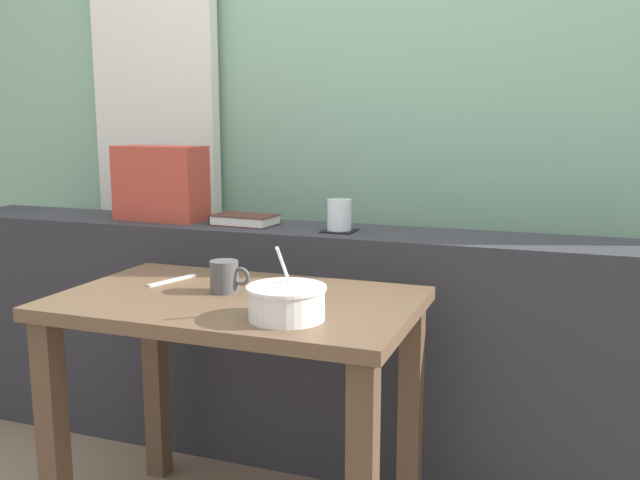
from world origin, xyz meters
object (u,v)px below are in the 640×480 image
coaster_square (339,231)px  juice_glass (339,217)px  soup_bowl (287,302)px  fork_utensil (172,280)px  breakfast_table (238,346)px  ceramic_mug (225,277)px  throw_pillow (161,183)px  closed_book (244,220)px

coaster_square → juice_glass: size_ratio=1.02×
soup_bowl → fork_utensil: size_ratio=1.09×
breakfast_table → juice_glass: bearing=77.2°
juice_glass → soup_bowl: juice_glass is taller
juice_glass → soup_bowl: (0.09, -0.64, -0.11)m
fork_utensil → soup_bowl: bearing=-10.3°
soup_bowl → ceramic_mug: size_ratio=1.63×
breakfast_table → throw_pillow: (-0.56, 0.53, 0.36)m
breakfast_table → fork_utensil: bearing=159.7°
coaster_square → soup_bowl: bearing=-82.2°
juice_glass → fork_utensil: bearing=-131.7°
juice_glass → coaster_square: bearing=0.0°
juice_glass → ceramic_mug: bearing=-109.2°
soup_bowl → coaster_square: bearing=97.8°
soup_bowl → breakfast_table: bearing=144.6°
juice_glass → breakfast_table: bearing=-102.8°
breakfast_table → ceramic_mug: size_ratio=8.21×
juice_glass → closed_book: 0.35m
closed_book → fork_utensil: closed_book is taller
throw_pillow → ceramic_mug: 0.74m
breakfast_table → soup_bowl: 0.30m
coaster_square → juice_glass: (0.00, 0.00, 0.05)m
juice_glass → throw_pillow: bearing=177.4°
throw_pillow → soup_bowl: 1.03m
juice_glass → ceramic_mug: 0.51m
breakfast_table → closed_book: closed_book is taller
ceramic_mug → closed_book: bearing=110.6°
soup_bowl → fork_utensil: (-0.45, 0.23, -0.04)m
throw_pillow → ceramic_mug: size_ratio=2.83×
coaster_square → ceramic_mug: bearing=-109.2°
coaster_square → juice_glass: juice_glass is taller
breakfast_table → juice_glass: (0.11, 0.50, 0.28)m
breakfast_table → juice_glass: size_ratio=9.44×
fork_utensil → closed_book: bearing=105.5°
breakfast_table → soup_bowl: (0.20, -0.14, 0.17)m
ceramic_mug → soup_bowl: bearing=-35.0°
soup_bowl → ceramic_mug: bearing=145.0°
closed_book → throw_pillow: 0.34m
soup_bowl → ceramic_mug: soup_bowl is taller
coaster_square → closed_book: 0.35m
ceramic_mug → juice_glass: bearing=70.8°
breakfast_table → throw_pillow: throw_pillow is taller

